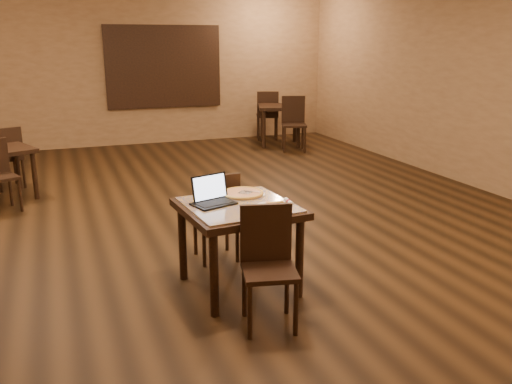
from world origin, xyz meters
name	(u,v)px	position (x,y,z in m)	size (l,w,h in m)	color
ground	(209,213)	(0.00, 0.00, 0.00)	(10.00, 10.00, 0.00)	black
wall_back	(139,70)	(0.00, 5.00, 1.50)	(8.00, 0.02, 3.00)	#95744C
wall_right	(477,82)	(4.00, 0.00, 1.50)	(0.02, 10.00, 3.00)	#95744C
mural	(164,67)	(0.50, 4.96, 1.55)	(2.34, 0.05, 1.64)	#255A88
tiled_table	(239,216)	(-0.32, -2.11, 0.66)	(1.00, 1.00, 0.76)	black
chair_main_near	(268,258)	(-0.31, -2.74, 0.51)	(0.47, 0.47, 0.91)	black
chair_main_far	(218,212)	(-0.32, -1.49, 0.50)	(0.39, 0.39, 0.89)	black
laptop	(212,196)	(-0.52, -2.01, 0.82)	(0.39, 0.36, 0.23)	black
plate	(271,206)	(-0.10, -2.29, 0.77)	(0.24, 0.24, 0.01)	white
pizza_slice	(271,205)	(-0.10, -2.29, 0.79)	(0.18, 0.18, 0.02)	beige
pizza_pan	(243,195)	(-0.20, -1.87, 0.77)	(0.40, 0.40, 0.01)	silver
pizza_whole	(242,193)	(-0.20, -1.87, 0.78)	(0.37, 0.37, 0.03)	beige
spatula	(245,192)	(-0.18, -1.89, 0.79)	(0.11, 0.26, 0.01)	silver
napkin_roll	(289,202)	(0.08, -2.25, 0.78)	(0.04, 0.16, 0.04)	white
other_table_a	(280,112)	(2.62, 3.90, 0.67)	(1.08, 1.08, 0.80)	black
other_table_a_chair_near	(294,120)	(2.65, 3.29, 0.59)	(0.57, 0.57, 1.04)	black
other_table_a_chair_far	(267,112)	(2.59, 4.51, 0.59)	(0.57, 0.57, 1.04)	black
other_table_b	(1,157)	(-2.40, 1.59, 0.58)	(0.97, 0.97, 0.70)	black
other_table_b_chair_far	(7,154)	(-2.37, 2.12, 0.51)	(0.51, 0.51, 0.90)	black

